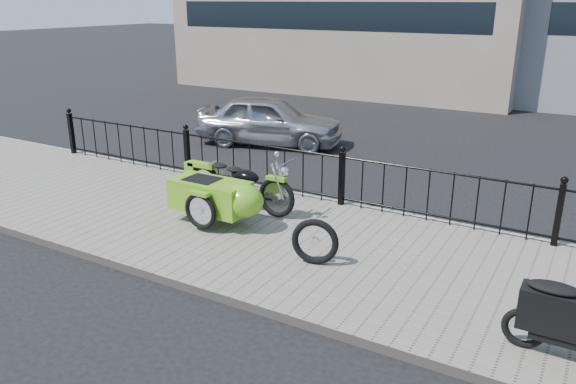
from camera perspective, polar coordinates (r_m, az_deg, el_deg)
The scene contains 7 objects.
ground at distance 9.05m, azimuth 1.87°, elevation -4.43°, with size 120.00×120.00×0.00m, color black.
sidewalk at distance 8.63m, azimuth 0.29°, elevation -5.21°, with size 30.00×3.80×0.12m, color gray.
curb at distance 10.23m, azimuth 5.71°, elevation -1.32°, with size 30.00×0.10×0.12m, color gray.
iron_fence at distance 9.94m, azimuth 5.47°, elevation 1.29°, with size 14.11×0.11×1.08m.
motorcycle_sidecar at distance 9.17m, azimuth -6.49°, elevation -0.24°, with size 2.28×1.48×0.98m.
spare_tire at distance 7.72m, azimuth 2.76°, elevation -5.06°, with size 0.67×0.67×0.10m, color black.
sedan_car at distance 14.58m, azimuth -1.84°, elevation 7.30°, with size 1.50×3.73×1.27m, color #A6A8AD.
Camera 1 is at (3.91, -7.32, 3.61)m, focal length 35.00 mm.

